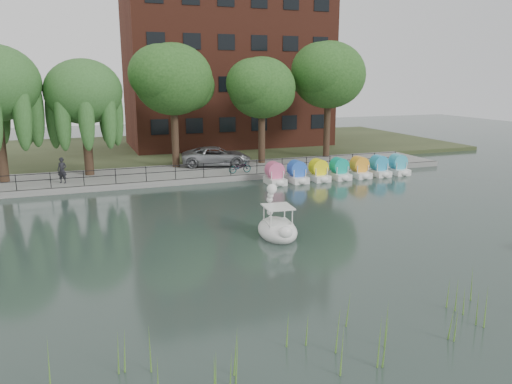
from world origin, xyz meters
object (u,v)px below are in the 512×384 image
minivan (216,155)px  pedestrian (62,168)px  swan_boat (277,226)px  bicycle (240,166)px

minivan → pedestrian: pedestrian is taller
minivan → swan_boat: bearing=-172.1°
minivan → swan_boat: 17.20m
minivan → pedestrian: 11.73m
minivan → swan_boat: swan_boat is taller
pedestrian → bicycle: bearing=23.4°
minivan → swan_boat: (-1.93, -17.08, -0.75)m
pedestrian → minivan: bearing=40.7°
minivan → bicycle: size_ratio=3.62×
swan_boat → bicycle: bearing=84.0°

